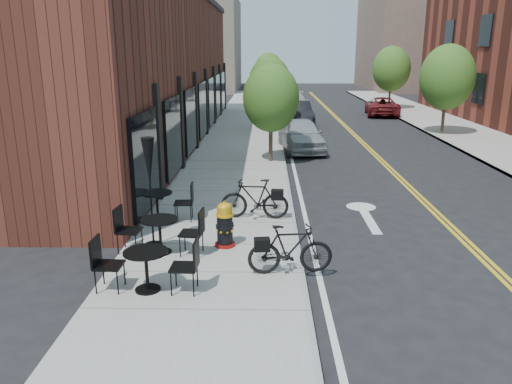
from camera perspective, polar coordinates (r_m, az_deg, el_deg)
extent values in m
plane|color=black|center=(11.56, 5.03, -6.56)|extent=(120.00, 120.00, 0.00)
cube|color=#9E9B93|center=(21.14, -2.16, 4.03)|extent=(4.00, 70.00, 0.12)
cube|color=#461F16|center=(25.33, -12.22, 13.51)|extent=(5.00, 28.00, 7.00)
cube|color=#726656|center=(59.10, -6.11, 16.39)|extent=(8.00, 14.00, 10.00)
cube|color=brown|center=(62.96, 17.37, 16.66)|extent=(10.00, 16.00, 12.00)
cylinder|color=#382B1E|center=(19.96, 1.69, 5.86)|extent=(0.16, 0.16, 1.61)
ellipsoid|color=#336720|center=(19.74, 1.73, 10.68)|extent=(2.20, 2.20, 2.64)
cylinder|color=#382B1E|center=(27.87, 1.55, 8.79)|extent=(0.16, 0.16, 1.68)
ellipsoid|color=#336720|center=(27.71, 1.58, 12.41)|extent=(2.30, 2.30, 2.76)
cylinder|color=#382B1E|center=(35.83, 1.47, 10.29)|extent=(0.16, 0.16, 1.57)
ellipsoid|color=#336720|center=(35.71, 1.49, 12.89)|extent=(2.10, 2.10, 2.52)
cylinder|color=#382B1E|center=(43.79, 1.42, 11.40)|extent=(0.16, 0.16, 1.71)
ellipsoid|color=#336720|center=(43.69, 1.44, 13.78)|extent=(2.40, 2.40, 2.88)
cylinder|color=#382B1E|center=(28.46, 20.62, 8.09)|extent=(0.16, 0.16, 1.82)
ellipsoid|color=#336720|center=(28.30, 21.03, 12.15)|extent=(2.80, 2.80, 3.36)
cylinder|color=#382B1E|center=(39.93, 15.01, 10.52)|extent=(0.16, 0.16, 1.82)
ellipsoid|color=#336720|center=(39.81, 15.22, 13.42)|extent=(2.80, 2.80, 3.36)
cylinder|color=maroon|center=(11.42, -3.55, -5.97)|extent=(0.59, 0.59, 0.07)
cylinder|color=black|center=(11.29, -3.58, -4.35)|extent=(0.46, 0.46, 0.69)
cylinder|color=gold|center=(11.18, -3.61, -2.63)|extent=(0.52, 0.52, 0.05)
cylinder|color=gold|center=(11.15, -3.62, -2.19)|extent=(0.44, 0.44, 0.16)
ellipsoid|color=gold|center=(11.12, -3.62, -1.73)|extent=(0.43, 0.43, 0.20)
cylinder|color=gold|center=(11.09, -3.63, -1.23)|extent=(0.07, 0.07, 0.07)
imported|color=black|center=(13.06, -0.14, -0.78)|extent=(1.81, 0.63, 1.07)
imported|color=black|center=(9.90, 3.94, -6.55)|extent=(1.73, 0.66, 1.02)
cylinder|color=black|center=(11.23, -10.79, -6.73)|extent=(0.51, 0.51, 0.03)
cylinder|color=black|center=(11.10, -10.89, -4.97)|extent=(0.07, 0.07, 0.75)
cylinder|color=black|center=(10.97, -10.99, -3.13)|extent=(0.89, 0.89, 0.03)
cylinder|color=black|center=(9.62, -12.25, -10.81)|extent=(0.49, 0.49, 0.03)
cylinder|color=black|center=(9.47, -12.38, -8.82)|extent=(0.07, 0.07, 0.75)
cylinder|color=black|center=(9.32, -12.52, -6.70)|extent=(0.84, 0.84, 0.03)
cylinder|color=black|center=(13.30, -11.12, -3.13)|extent=(0.48, 0.48, 0.03)
cylinder|color=black|center=(13.18, -11.20, -1.65)|extent=(0.07, 0.07, 0.73)
cylinder|color=black|center=(13.08, -11.29, -0.10)|extent=(0.84, 0.84, 0.03)
cylinder|color=black|center=(11.65, -11.61, -5.90)|extent=(0.40, 0.40, 0.04)
cylinder|color=black|center=(11.26, -11.95, -0.19)|extent=(0.04, 0.04, 2.40)
cone|color=black|center=(11.09, -12.16, 3.41)|extent=(0.29, 0.29, 1.06)
imported|color=#A5A9AD|center=(22.74, 5.18, 6.53)|extent=(2.21, 4.43, 1.45)
imported|color=black|center=(30.72, 4.72, 8.96)|extent=(1.91, 4.49, 1.44)
imported|color=#AEAEB3|center=(36.37, 4.29, 10.07)|extent=(2.12, 5.12, 1.48)
imported|color=maroon|center=(36.39, 14.19, 9.48)|extent=(2.69, 4.83, 1.28)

